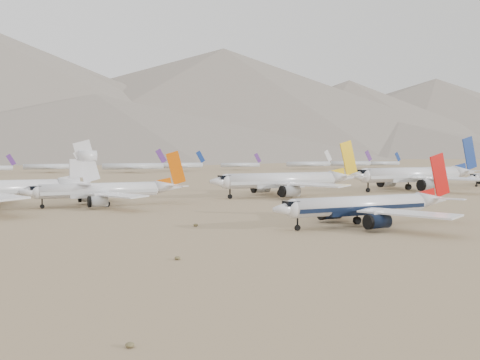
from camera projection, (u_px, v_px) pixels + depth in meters
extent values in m
plane|color=#907454|center=(368.00, 226.00, 104.32)|extent=(7000.00, 7000.00, 0.00)
cylinder|color=white|center=(360.00, 205.00, 104.61)|extent=(30.44, 3.60, 3.60)
cube|color=black|center=(360.00, 207.00, 104.63)|extent=(29.83, 3.65, 0.81)
sphere|color=white|center=(293.00, 209.00, 98.07)|extent=(3.60, 3.60, 3.60)
cube|color=black|center=(291.00, 203.00, 97.78)|extent=(2.52, 2.34, 0.90)
cone|color=white|center=(432.00, 200.00, 112.68)|extent=(7.61, 3.60, 3.60)
cube|color=white|center=(408.00, 213.00, 96.03)|extent=(11.75, 18.52, 0.56)
cube|color=white|center=(450.00, 199.00, 110.14)|extent=(4.83, 6.32, 0.22)
cylinder|color=black|center=(379.00, 221.00, 97.25)|extent=(4.23, 2.59, 2.59)
cube|color=white|center=(338.00, 203.00, 115.27)|extent=(11.75, 18.52, 0.56)
cube|color=white|center=(425.00, 196.00, 116.44)|extent=(4.83, 6.32, 0.22)
cylinder|color=black|center=(331.00, 213.00, 110.74)|extent=(4.23, 2.59, 2.59)
cube|color=red|center=(440.00, 175.00, 113.31)|extent=(5.77, 0.29, 9.50)
cylinder|color=black|center=(298.00, 228.00, 98.64)|extent=(1.08, 0.45, 1.08)
cylinder|color=black|center=(373.00, 223.00, 103.06)|extent=(1.51, 0.90, 1.51)
cylinder|color=black|center=(357.00, 220.00, 107.60)|extent=(1.51, 0.90, 1.51)
cylinder|color=white|center=(412.00, 174.00, 201.07)|extent=(43.79, 5.31, 5.31)
cube|color=silver|center=(412.00, 176.00, 201.10)|extent=(42.91, 5.39, 1.19)
sphere|color=white|center=(365.00, 175.00, 191.66)|extent=(5.31, 5.31, 5.31)
cube|color=black|center=(364.00, 171.00, 191.24)|extent=(3.72, 3.45, 1.33)
cone|color=white|center=(464.00, 172.00, 212.68)|extent=(10.95, 5.31, 5.31)
cube|color=white|center=(450.00, 178.00, 188.67)|extent=(16.91, 26.65, 0.82)
cube|color=white|center=(478.00, 171.00, 209.00)|extent=(6.95, 9.09, 0.32)
cylinder|color=silver|center=(428.00, 185.00, 190.44)|extent=(6.08, 3.82, 3.82)
cube|color=white|center=(391.00, 175.00, 216.48)|extent=(16.91, 26.65, 0.82)
cube|color=white|center=(457.00, 170.00, 218.12)|extent=(6.95, 9.09, 0.32)
cylinder|color=silver|center=(387.00, 182.00, 209.96)|extent=(6.08, 3.82, 3.82)
cube|color=navy|center=(470.00, 153.00, 213.59)|extent=(8.30, 0.42, 13.67)
cylinder|color=black|center=(368.00, 190.00, 192.51)|extent=(1.59, 0.66, 1.59)
cylinder|color=black|center=(423.00, 188.00, 198.76)|extent=(2.23, 1.33, 2.23)
cylinder|color=black|center=(408.00, 187.00, 205.46)|extent=(2.23, 1.33, 2.23)
cylinder|color=white|center=(281.00, 180.00, 173.44)|extent=(38.95, 4.73, 4.73)
cube|color=silver|center=(281.00, 182.00, 173.47)|extent=(38.17, 4.80, 1.07)
sphere|color=white|center=(226.00, 181.00, 165.07)|extent=(4.73, 4.73, 4.73)
cube|color=black|center=(224.00, 177.00, 164.69)|extent=(3.31, 3.08, 1.18)
cone|color=white|center=(342.00, 177.00, 183.76)|extent=(9.74, 4.73, 4.73)
cube|color=white|center=(312.00, 185.00, 162.40)|extent=(15.04, 23.71, 0.73)
cube|color=white|center=(355.00, 176.00, 180.49)|extent=(6.18, 8.08, 0.28)
cylinder|color=silver|center=(291.00, 191.00, 163.97)|extent=(5.41, 3.41, 3.41)
cube|color=white|center=(269.00, 180.00, 187.15)|extent=(15.04, 23.71, 0.73)
cube|color=white|center=(339.00, 175.00, 188.60)|extent=(6.18, 8.08, 0.28)
cylinder|color=silver|center=(261.00, 187.00, 181.35)|extent=(5.41, 3.41, 3.41)
cube|color=gold|center=(349.00, 158.00, 184.57)|extent=(7.38, 0.38, 12.16)
cylinder|color=black|center=(230.00, 197.00, 165.82)|extent=(1.42, 0.59, 1.42)
cylinder|color=black|center=(291.00, 194.00, 171.38)|extent=(1.99, 1.18, 1.99)
cylinder|color=black|center=(280.00, 193.00, 177.35)|extent=(1.99, 1.18, 1.99)
cylinder|color=white|center=(100.00, 190.00, 142.96)|extent=(31.12, 3.80, 3.80)
cube|color=silver|center=(100.00, 192.00, 142.99)|extent=(30.49, 3.86, 0.86)
sphere|color=white|center=(38.00, 192.00, 136.27)|extent=(3.80, 3.80, 3.80)
cube|color=black|center=(36.00, 188.00, 135.97)|extent=(2.66, 2.47, 0.95)
cone|color=white|center=(169.00, 187.00, 151.21)|extent=(7.78, 3.80, 3.80)
cube|color=white|center=(118.00, 195.00, 134.13)|extent=(12.02, 18.94, 0.59)
cube|color=white|center=(178.00, 186.00, 148.59)|extent=(4.94, 6.46, 0.23)
cylinder|color=silver|center=(99.00, 201.00, 135.39)|extent=(4.32, 2.74, 2.74)
cube|color=white|center=(101.00, 190.00, 153.92)|extent=(12.02, 18.94, 0.59)
cube|color=white|center=(170.00, 184.00, 155.08)|extent=(4.94, 6.46, 0.23)
cylinder|color=silver|center=(88.00, 197.00, 149.29)|extent=(4.32, 2.74, 2.74)
cube|color=#D75603|center=(176.00, 168.00, 151.86)|extent=(5.90, 0.30, 9.72)
cylinder|color=black|center=(42.00, 206.00, 136.88)|extent=(1.14, 0.48, 1.14)
cylinder|color=black|center=(107.00, 204.00, 141.30)|extent=(1.60, 0.95, 1.60)
cylinder|color=black|center=(103.00, 202.00, 146.10)|extent=(1.60, 0.95, 1.60)
cone|color=white|center=(77.00, 186.00, 142.62)|extent=(9.41, 4.51, 4.51)
cube|color=white|center=(87.00, 184.00, 139.47)|extent=(5.97, 7.81, 0.27)
cube|color=white|center=(81.00, 183.00, 147.28)|extent=(5.97, 7.81, 0.27)
cube|color=white|center=(87.00, 161.00, 143.40)|extent=(7.13, 0.36, 11.75)
cylinder|color=white|center=(87.00, 156.00, 143.44)|extent=(4.70, 2.92, 2.92)
sphere|color=white|center=(475.00, 177.00, 222.34)|extent=(3.45, 3.45, 3.45)
cube|color=black|center=(474.00, 175.00, 222.07)|extent=(2.41, 2.24, 0.86)
cylinder|color=black|center=(476.00, 186.00, 222.89)|extent=(1.03, 0.43, 1.03)
cube|color=#572A80|center=(11.00, 160.00, 354.55)|extent=(6.43, 0.32, 8.10)
cylinder|color=silver|center=(52.00, 167.00, 376.45)|extent=(38.22, 3.78, 3.78)
cube|color=white|center=(78.00, 157.00, 383.85)|extent=(7.61, 0.38, 9.59)
cube|color=silver|center=(54.00, 168.00, 367.57)|extent=(10.07, 17.59, 0.38)
cube|color=silver|center=(51.00, 167.00, 385.40)|extent=(10.07, 17.59, 0.38)
cylinder|color=silver|center=(133.00, 166.00, 375.30)|extent=(43.05, 4.25, 4.25)
cube|color=#572A80|center=(161.00, 156.00, 383.63)|extent=(8.57, 0.43, 10.80)
cube|color=silver|center=(137.00, 168.00, 365.29)|extent=(11.34, 19.82, 0.43)
cube|color=silver|center=(129.00, 167.00, 385.38)|extent=(11.34, 19.82, 0.43)
cylinder|color=silver|center=(178.00, 165.00, 409.55)|extent=(39.19, 3.87, 3.87)
cube|color=navy|center=(200.00, 157.00, 417.13)|extent=(7.80, 0.39, 9.83)
cube|color=silver|center=(182.00, 166.00, 400.44)|extent=(10.32, 18.04, 0.39)
cube|color=silver|center=(174.00, 166.00, 418.72)|extent=(10.32, 18.04, 0.39)
cylinder|color=silver|center=(240.00, 165.00, 432.85)|extent=(33.67, 3.33, 3.33)
cube|color=#572A80|center=(258.00, 158.00, 439.37)|extent=(6.71, 0.33, 8.45)
cube|color=silver|center=(245.00, 166.00, 425.02)|extent=(8.87, 15.50, 0.33)
cube|color=silver|center=(236.00, 165.00, 440.74)|extent=(8.87, 15.50, 0.33)
cylinder|color=silver|center=(309.00, 164.00, 449.63)|extent=(41.55, 4.11, 4.11)
cube|color=white|center=(328.00, 156.00, 457.67)|extent=(8.28, 0.41, 10.42)
cube|color=silver|center=(316.00, 165.00, 439.96)|extent=(10.95, 19.13, 0.41)
cube|color=silver|center=(302.00, 164.00, 459.35)|extent=(10.95, 19.13, 0.41)
cylinder|color=silver|center=(351.00, 163.00, 470.86)|extent=(40.91, 4.04, 4.04)
cube|color=#572A80|center=(368.00, 156.00, 478.77)|extent=(8.15, 0.40, 10.26)
cube|color=silver|center=(358.00, 164.00, 461.34)|extent=(10.78, 18.83, 0.40)
cube|color=silver|center=(344.00, 164.00, 480.43)|extent=(10.78, 18.83, 0.40)
cylinder|color=silver|center=(383.00, 163.00, 489.21)|extent=(36.17, 3.57, 3.57)
cube|color=navy|center=(398.00, 157.00, 496.21)|extent=(7.20, 0.36, 9.07)
cube|color=silver|center=(390.00, 164.00, 480.80)|extent=(9.53, 16.65, 0.36)
cube|color=silver|center=(376.00, 164.00, 497.68)|extent=(9.53, 16.65, 0.36)
cone|color=slate|center=(88.00, 115.00, 1518.09)|extent=(1824.00, 1824.00, 240.00)
cone|color=slate|center=(224.00, 103.00, 1891.57)|extent=(2356.00, 2356.00, 380.00)
cone|color=slate|center=(349.00, 118.00, 2054.74)|extent=(1682.00, 1682.00, 290.00)
cone|color=slate|center=(435.00, 117.00, 2446.26)|extent=(2380.00, 2380.00, 350.00)
cone|color=slate|center=(96.00, 126.00, 1156.68)|extent=(1260.00, 1260.00, 140.00)
cone|color=slate|center=(399.00, 140.00, 1523.05)|extent=(900.00, 900.00, 100.00)
ellipsoid|color=brown|center=(130.00, 345.00, 39.63)|extent=(0.70, 0.70, 0.39)
ellipsoid|color=brown|center=(177.00, 258.00, 71.93)|extent=(0.84, 0.84, 0.46)
ellipsoid|color=brown|center=(196.00, 225.00, 104.22)|extent=(0.98, 0.98, 0.54)
ellipsoid|color=brown|center=(452.00, 218.00, 116.24)|extent=(0.84, 0.84, 0.46)
ellipsoid|color=brown|center=(405.00, 203.00, 148.54)|extent=(0.98, 0.98, 0.54)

